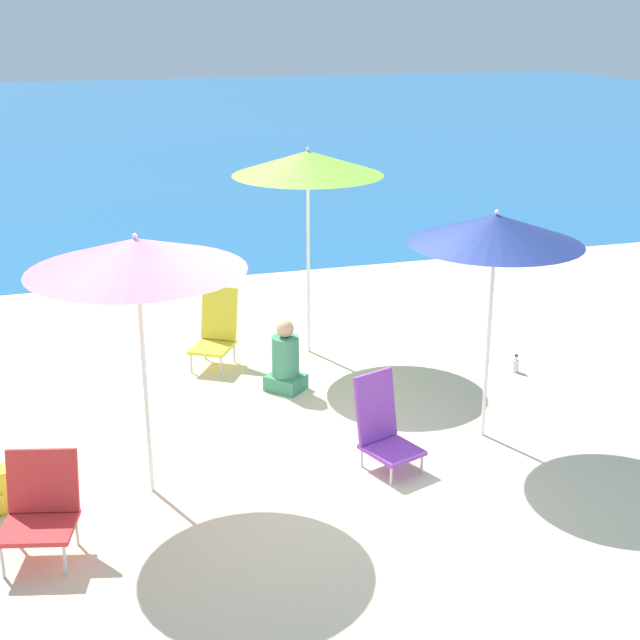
# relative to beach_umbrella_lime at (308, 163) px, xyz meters

# --- Properties ---
(ground_plane) EXTENTS (60.00, 60.00, 0.00)m
(ground_plane) POSITION_rel_beach_umbrella_lime_xyz_m (-0.68, -2.86, -2.17)
(ground_plane) COLOR beige
(sea_water) EXTENTS (60.00, 40.00, 0.01)m
(sea_water) POSITION_rel_beach_umbrella_lime_xyz_m (-0.68, 23.27, -2.17)
(sea_water) COLOR #23669E
(sea_water) RESTS_ON ground
(beach_umbrella_lime) EXTENTS (1.65, 1.65, 2.35)m
(beach_umbrella_lime) POSITION_rel_beach_umbrella_lime_xyz_m (0.00, 0.00, 0.00)
(beach_umbrella_lime) COLOR white
(beach_umbrella_lime) RESTS_ON ground
(beach_umbrella_navy) EXTENTS (1.52, 1.52, 2.13)m
(beach_umbrella_navy) POSITION_rel_beach_umbrella_lime_xyz_m (0.95, -2.53, -0.22)
(beach_umbrella_navy) COLOR white
(beach_umbrella_navy) RESTS_ON ground
(beach_umbrella_pink) EXTENTS (1.67, 1.67, 2.17)m
(beach_umbrella_pink) POSITION_rel_beach_umbrella_lime_xyz_m (-2.11, -2.66, -0.17)
(beach_umbrella_pink) COLOR white
(beach_umbrella_pink) RESTS_ON ground
(beach_chair_purple) EXTENTS (0.56, 0.63, 0.82)m
(beach_chair_purple) POSITION_rel_beach_umbrella_lime_xyz_m (-0.14, -2.79, -1.81)
(beach_chair_purple) COLOR silver
(beach_chair_purple) RESTS_ON ground
(beach_chair_yellow) EXTENTS (0.64, 0.69, 0.85)m
(beach_chair_yellow) POSITION_rel_beach_umbrella_lime_xyz_m (-1.08, -0.06, -1.77)
(beach_chair_yellow) COLOR silver
(beach_chair_yellow) RESTS_ON ground
(beach_chair_red) EXTENTS (0.62, 0.62, 0.76)m
(beach_chair_red) POSITION_rel_beach_umbrella_lime_xyz_m (-2.96, -3.32, -1.78)
(beach_chair_red) COLOR silver
(beach_chair_red) RESTS_ON ground
(person_seated_near) EXTENTS (0.48, 0.48, 0.77)m
(person_seated_near) POSITION_rel_beach_umbrella_lime_xyz_m (-0.53, -0.99, -1.86)
(person_seated_near) COLOR #3F8C66
(person_seated_near) RESTS_ON ground
(water_bottle) EXTENTS (0.07, 0.07, 0.20)m
(water_bottle) POSITION_rel_beach_umbrella_lime_xyz_m (1.99, -1.25, -2.10)
(water_bottle) COLOR silver
(water_bottle) RESTS_ON ground
(seagull) EXTENTS (0.27, 0.11, 0.23)m
(seagull) POSITION_rel_beach_umbrella_lime_xyz_m (-2.51, 2.80, -2.03)
(seagull) COLOR gold
(seagull) RESTS_ON ground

